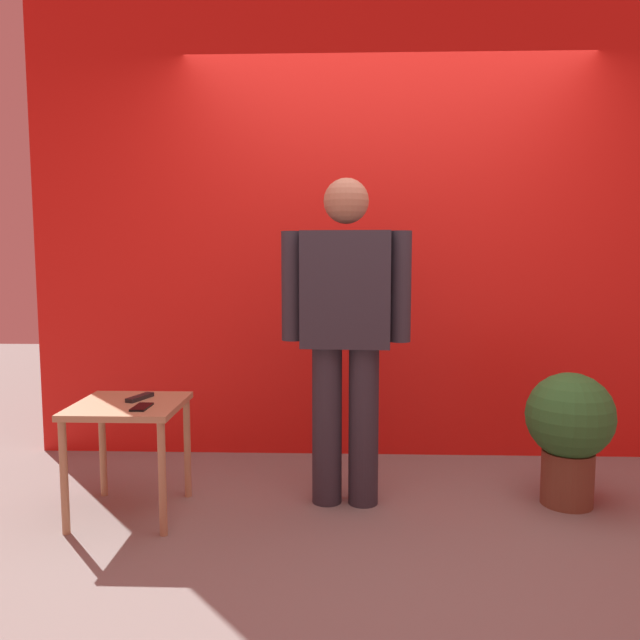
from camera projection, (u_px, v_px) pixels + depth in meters
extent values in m
plane|color=gray|center=(403.00, 539.00, 2.78)|extent=(12.00, 12.00, 0.00)
cube|color=red|center=(386.00, 211.00, 3.86)|extent=(4.47, 0.12, 3.11)
cylinder|color=#2D2D38|center=(327.00, 425.00, 3.16)|extent=(0.16, 0.16, 0.82)
cylinder|color=#2D2D38|center=(363.00, 426.00, 3.14)|extent=(0.16, 0.16, 0.82)
cube|color=#2D2D38|center=(346.00, 289.00, 3.08)|extent=(0.46, 0.25, 0.58)
cube|color=#2D4784|center=(347.00, 282.00, 3.19)|extent=(0.12, 0.02, 0.49)
cube|color=#C68CB7|center=(347.00, 286.00, 3.20)|extent=(0.04, 0.01, 0.44)
cylinder|color=#2D2D38|center=(292.00, 286.00, 3.10)|extent=(0.12, 0.12, 0.55)
cylinder|color=#2D2D38|center=(400.00, 287.00, 3.05)|extent=(0.12, 0.12, 0.55)
sphere|color=#A87A5B|center=(346.00, 201.00, 3.03)|extent=(0.23, 0.23, 0.23)
cube|color=tan|center=(128.00, 406.00, 2.99)|extent=(0.51, 0.51, 0.03)
cylinder|color=tan|center=(64.00, 478.00, 2.81)|extent=(0.04, 0.04, 0.53)
cylinder|color=tan|center=(163.00, 479.00, 2.79)|extent=(0.04, 0.04, 0.53)
cylinder|color=tan|center=(103.00, 447.00, 3.26)|extent=(0.04, 0.04, 0.53)
cylinder|color=tan|center=(187.00, 448.00, 3.24)|extent=(0.04, 0.04, 0.53)
cube|color=black|center=(142.00, 407.00, 2.89)|extent=(0.07, 0.15, 0.01)
cube|color=black|center=(140.00, 397.00, 3.06)|extent=(0.10, 0.17, 0.02)
cylinder|color=brown|center=(567.00, 478.00, 3.15)|extent=(0.26, 0.26, 0.28)
sphere|color=#2D7233|center=(570.00, 416.00, 3.12)|extent=(0.44, 0.44, 0.44)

